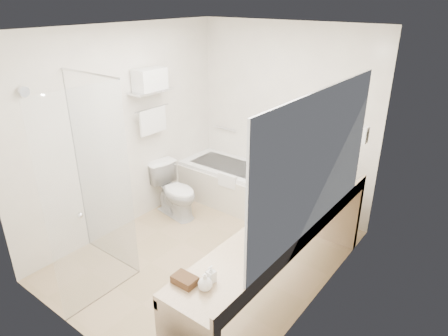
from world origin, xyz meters
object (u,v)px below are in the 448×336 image
Objects in this scene: vanity_counter at (282,246)px; bathtub at (236,185)px; toilet at (175,191)px; amenity_basket at (185,280)px; water_bottle_left at (292,198)px.

bathtub is at bearing 137.65° from vanity_counter.
toilet is 2.55m from amenity_basket.
vanity_counter is at bearing -42.35° from bathtub.
toilet is at bearing -119.98° from bathtub.
water_bottle_left is (1.86, -0.23, 0.60)m from toilet.
water_bottle_left reaches higher than vanity_counter.
water_bottle_left is at bearing 107.37° from vanity_counter.
vanity_counter reaches higher than amenity_basket.
amenity_basket is 1.50m from water_bottle_left.
vanity_counter is 12.74× the size of water_bottle_left.
water_bottle_left is at bearing 87.67° from amenity_basket.
toilet is (-0.45, -0.78, 0.08)m from bathtub.
bathtub is at bearing 144.23° from water_bottle_left.
amenity_basket is at bearing -99.07° from vanity_counter.
vanity_counter is 14.88× the size of amenity_basket.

